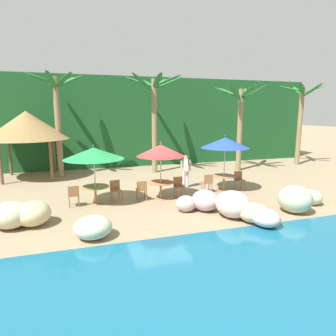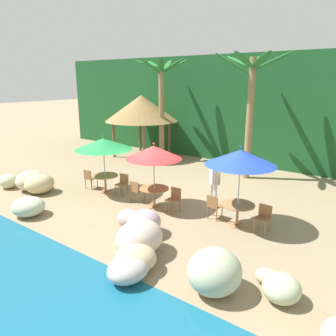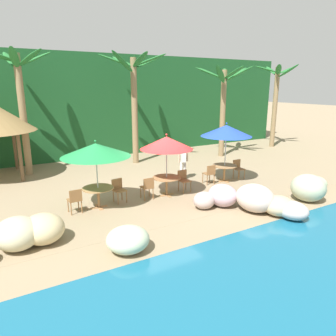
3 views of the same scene
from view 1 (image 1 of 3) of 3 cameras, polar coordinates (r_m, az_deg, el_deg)
The scene contains 22 objects.
ground_plane at distance 12.91m, azimuth -1.98°, elevation -5.82°, with size 120.00×120.00×0.00m, color #937F60.
terrace_deck at distance 12.91m, azimuth -1.98°, elevation -5.81°, with size 18.00×5.20×0.01m.
foliage_backdrop at distance 21.19m, azimuth -8.65°, elevation 8.80°, with size 28.00×2.40×6.00m.
rock_seawall at distance 10.52m, azimuth 7.26°, elevation -7.53°, with size 14.62×3.51×1.02m.
umbrella_green at distance 11.99m, azimuth -14.18°, elevation 2.78°, with size 2.38×2.38×2.43m.
dining_table_green at distance 12.28m, azimuth -13.87°, elevation -4.03°, with size 1.10×1.10×0.74m.
chair_green_seaward at distance 12.56m, azimuth -10.11°, elevation -4.02°, with size 0.47×0.48×0.87m.
chair_green_inland at distance 12.16m, azimuth -17.79°, elevation -4.88°, with size 0.44×0.45×0.87m.
umbrella_red at distance 12.37m, azimuth -1.44°, elevation 3.39°, with size 2.03×2.03×2.45m.
dining_table_red at distance 12.65m, azimuth -1.41°, elevation -3.28°, with size 1.10×1.10×0.74m.
chair_red_seaward at distance 13.01m, azimuth 2.08°, elevation -3.34°, with size 0.42×0.43×0.87m.
chair_red_inland at distance 12.42m, azimuth -5.13°, elevation -4.07°, with size 0.44×0.44×0.87m.
umbrella_blue at distance 13.88m, azimuth 11.00°, elevation 4.83°, with size 2.23×2.23×2.65m.
dining_table_blue at distance 14.14m, azimuth 10.76°, elevation -1.96°, with size 1.10×1.10×0.74m.
chair_blue_seaward at distance 14.63m, azimuth 13.58°, elevation -2.06°, with size 0.44×0.44×0.87m.
chair_blue_inland at distance 13.76m, azimuth 7.67°, elevation -2.66°, with size 0.45×0.45×0.87m.
palm_tree_nearest at distance 17.83m, azimuth -20.72°, elevation 11.05°, with size 3.09×3.02×5.79m.
palm_tree_second at distance 18.01m, azimuth -2.62°, elevation 12.07°, with size 3.54×3.61×5.87m.
palm_tree_third at distance 19.12m, azimuth 13.88°, elevation 10.53°, with size 3.19×3.33×5.31m.
palm_tree_fourth at distance 22.66m, azimuth 24.30°, elevation 9.71°, with size 2.91×2.97×5.56m.
palapa_hut at distance 18.11m, azimuth -25.67°, elevation 7.43°, with size 4.42×4.42×3.75m.
waiter_in_white at distance 14.45m, azimuth 3.45°, elevation -0.01°, with size 0.52×0.39×1.70m.
Camera 1 is at (-3.30, -11.92, 3.68)m, focal length 31.51 mm.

